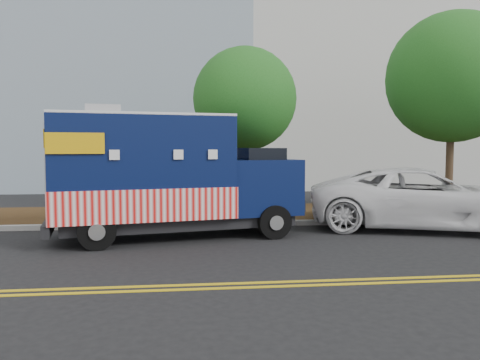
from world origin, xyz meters
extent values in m
plane|color=black|center=(0.00, 0.00, 0.00)|extent=(120.00, 120.00, 0.00)
cube|color=#9E9E99|center=(0.00, 1.40, 0.07)|extent=(120.00, 0.18, 0.15)
cube|color=#331E0E|center=(0.00, 3.50, 0.07)|extent=(120.00, 4.00, 0.15)
cube|color=gold|center=(0.00, -4.45, 0.01)|extent=(120.00, 0.10, 0.01)
cube|color=gold|center=(0.00, -4.70, 0.01)|extent=(120.00, 0.10, 0.01)
cylinder|color=#38281C|center=(0.53, 3.58, 1.56)|extent=(0.26, 0.26, 3.12)
sphere|color=#1E5A19|center=(0.53, 3.58, 4.00)|extent=(3.51, 3.51, 3.51)
cylinder|color=#38281C|center=(7.82, 3.30, 1.83)|extent=(0.26, 0.26, 3.66)
sphere|color=#1E5A19|center=(7.82, 3.30, 4.79)|extent=(4.55, 4.55, 4.55)
cube|color=#473828|center=(-1.67, 1.88, 1.20)|extent=(0.06, 0.06, 2.40)
cube|color=black|center=(-1.67, 0.01, 0.44)|extent=(6.11, 3.07, 0.29)
cube|color=#09143F|center=(-2.59, -0.17, 1.88)|extent=(4.76, 3.19, 2.50)
cube|color=red|center=(-2.59, -0.17, 0.99)|extent=(4.81, 3.26, 0.78)
cube|color=white|center=(-2.59, -0.17, 3.15)|extent=(4.76, 3.19, 0.06)
cube|color=#B7B7BA|center=(-3.51, -0.35, 3.28)|extent=(0.98, 0.98, 0.23)
cube|color=#09143F|center=(0.48, 0.43, 1.30)|extent=(2.27, 2.56, 1.46)
cube|color=black|center=(0.43, 0.42, 2.00)|extent=(1.41, 2.20, 0.68)
cube|color=black|center=(1.42, 0.62, 0.81)|extent=(0.48, 2.06, 0.31)
cube|color=black|center=(-4.79, -0.60, 0.47)|extent=(0.63, 2.34, 0.29)
cube|color=#B7B7BA|center=(-4.76, -0.59, 1.93)|extent=(0.40, 1.85, 1.98)
cube|color=#B7B7BA|center=(-2.52, 1.11, 1.93)|extent=(1.85, 0.40, 1.15)
cube|color=#E5AB0C|center=(-3.88, -1.69, 2.45)|extent=(1.23, 0.26, 0.47)
cube|color=#E5AB0C|center=(-4.36, 0.75, 2.45)|extent=(1.23, 0.26, 0.47)
cylinder|color=black|center=(0.79, -0.59, 0.44)|extent=(0.92, 0.45, 0.88)
cylinder|color=black|center=(0.38, 1.50, 0.44)|extent=(0.92, 0.45, 0.88)
cylinder|color=black|center=(-3.51, -1.43, 0.44)|extent=(0.92, 0.45, 0.88)
cylinder|color=black|center=(-3.92, 0.66, 0.44)|extent=(0.92, 0.45, 0.88)
imported|color=silver|center=(5.31, 0.40, 0.88)|extent=(6.95, 4.75, 1.77)
camera|label=1|loc=(-1.41, -12.36, 2.37)|focal=35.00mm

